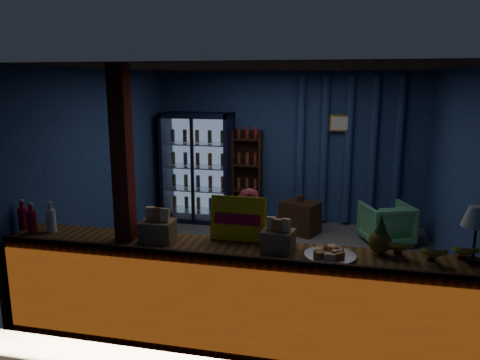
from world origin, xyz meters
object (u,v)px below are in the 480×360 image
Objects in this scene: shopkeeper at (248,255)px; green_chair at (386,223)px; pastry_tray at (330,254)px; table_lamp at (477,219)px.

shopkeeper is 3.16m from green_chair.
shopkeeper is at bearing 38.51° from green_chair.
table_lamp is at bearing 7.11° from pastry_tray.
green_chair is 3.40m from pastry_tray.
pastry_tray is (0.84, -0.54, 0.28)m from shopkeeper.
shopkeeper is 3.06× the size of pastry_tray.
shopkeeper is 2.00× the size of green_chair.
table_lamp is (0.43, -3.10, 1.02)m from green_chair.
pastry_tray is (-0.74, -3.25, 0.66)m from green_chair.
table_lamp is (2.01, -0.39, 0.64)m from shopkeeper.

